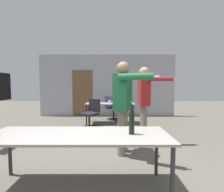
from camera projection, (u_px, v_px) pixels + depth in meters
name	position (u px, v px, depth m)	size (l,w,h in m)	color
back_wall	(107.00, 86.00, 6.70)	(6.02, 0.12, 2.73)	#A3A8B2
conference_table_near	(78.00, 138.00, 1.92)	(2.32, 0.71, 0.73)	gray
conference_table_far	(110.00, 105.00, 5.40)	(1.74, 0.65, 0.73)	gray
person_far_watching	(144.00, 96.00, 3.67)	(0.81, 0.61, 1.80)	slate
person_right_polo	(124.00, 99.00, 2.92)	(0.76, 0.87, 1.81)	slate
office_chair_far_right	(112.00, 109.00, 5.97)	(0.68, 0.69, 0.95)	black
office_chair_far_left	(91.00, 114.00, 4.85)	(0.66, 0.68, 0.91)	black
beer_bottle	(132.00, 119.00, 1.90)	(0.07, 0.07, 0.41)	black
drink_cup	(110.00, 102.00, 5.36)	(0.09, 0.09, 0.11)	silver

